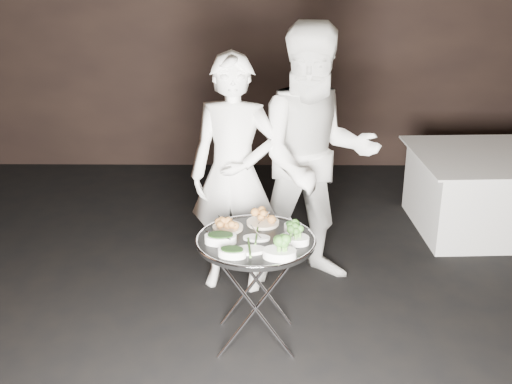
{
  "coord_description": "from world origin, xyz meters",
  "views": [
    {
      "loc": [
        0.22,
        -3.35,
        2.36
      ],
      "look_at": [
        0.19,
        0.24,
        0.95
      ],
      "focal_mm": 45.0,
      "sensor_mm": 36.0,
      "label": 1
    }
  ],
  "objects_px": {
    "tray_stand": "(256,287)",
    "waiter_right": "(315,158)",
    "waiter_left": "(234,175)",
    "dining_table": "(481,192)",
    "serving_tray": "(256,241)"
  },
  "relations": [
    {
      "from": "serving_tray",
      "to": "waiter_right",
      "type": "distance_m",
      "value": 0.95
    },
    {
      "from": "waiter_left",
      "to": "waiter_right",
      "type": "height_order",
      "value": "waiter_right"
    },
    {
      "from": "tray_stand",
      "to": "serving_tray",
      "type": "xyz_separation_m",
      "value": [
        0.0,
        0.0,
        0.31
      ]
    },
    {
      "from": "serving_tray",
      "to": "waiter_right",
      "type": "bearing_deg",
      "value": 63.52
    },
    {
      "from": "waiter_left",
      "to": "dining_table",
      "type": "bearing_deg",
      "value": 34.17
    },
    {
      "from": "waiter_left",
      "to": "tray_stand",
      "type": "bearing_deg",
      "value": -69.03
    },
    {
      "from": "waiter_right",
      "to": "dining_table",
      "type": "height_order",
      "value": "waiter_right"
    },
    {
      "from": "waiter_left",
      "to": "waiter_right",
      "type": "bearing_deg",
      "value": 17.94
    },
    {
      "from": "waiter_left",
      "to": "dining_table",
      "type": "height_order",
      "value": "waiter_left"
    },
    {
      "from": "waiter_left",
      "to": "waiter_right",
      "type": "xyz_separation_m",
      "value": [
        0.57,
        0.09,
        0.1
      ]
    },
    {
      "from": "dining_table",
      "to": "serving_tray",
      "type": "bearing_deg",
      "value": -138.31
    },
    {
      "from": "tray_stand",
      "to": "waiter_right",
      "type": "bearing_deg",
      "value": 63.52
    },
    {
      "from": "waiter_left",
      "to": "serving_tray",
      "type": "bearing_deg",
      "value": -69.03
    },
    {
      "from": "serving_tray",
      "to": "tray_stand",
      "type": "bearing_deg",
      "value": 180.0
    },
    {
      "from": "tray_stand",
      "to": "dining_table",
      "type": "height_order",
      "value": "tray_stand"
    }
  ]
}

